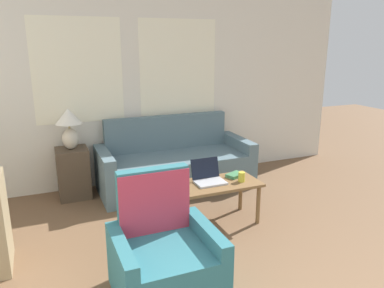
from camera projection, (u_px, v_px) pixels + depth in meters
The scene contains 11 objects.
wall_back at pixel (137, 88), 5.02m from camera, with size 6.34×0.06×2.60m.
couch at pixel (174, 166), 5.04m from camera, with size 2.01×0.84×0.92m.
armchair at pixel (164, 259), 2.90m from camera, with size 0.78×0.71×0.94m.
side_table at pixel (73, 173), 4.67m from camera, with size 0.38×0.38×0.63m.
table_lamp at pixel (69, 124), 4.51m from camera, with size 0.32×0.32×0.50m.
coffee_table at pixel (212, 189), 3.95m from camera, with size 1.02×0.48×0.46m.
laptop at pixel (208, 177), 3.97m from camera, with size 0.32×0.28×0.23m.
cup_navy at pixel (179, 179), 3.92m from camera, with size 0.08×0.08×0.10m.
cup_yellow at pixel (242, 177), 3.98m from camera, with size 0.07×0.07×0.10m.
cup_white at pixel (184, 185), 3.76m from camera, with size 0.10×0.10×0.10m.
book_red at pixel (235, 175), 4.14m from camera, with size 0.23×0.19×0.04m.
Camera 1 is at (-1.26, -0.81, 1.90)m, focal length 35.00 mm.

